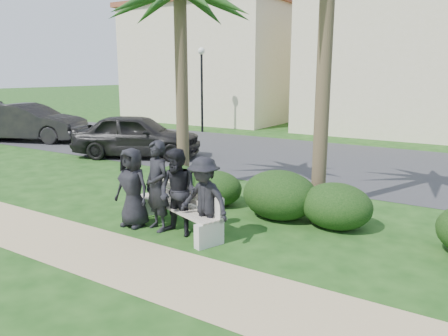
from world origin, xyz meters
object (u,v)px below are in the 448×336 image
at_px(car_a, 137,136).
at_px(car_b, 29,123).
at_px(man_d, 204,200).
at_px(man_a, 132,188).
at_px(man_b, 157,186).
at_px(street_lamp, 202,75).
at_px(man_c, 178,192).
at_px(park_bench, 177,210).

bearing_deg(car_a, car_b, 63.63).
xyz_separation_m(man_d, car_b, (-13.60, 5.70, 0.04)).
distance_m(man_a, man_b, 0.58).
height_order(street_lamp, man_c, street_lamp).
bearing_deg(car_b, man_c, -135.46).
bearing_deg(man_b, man_c, 18.47).
height_order(man_d, car_b, car_b).
distance_m(car_a, car_b, 6.79).
height_order(street_lamp, man_d, street_lamp).
distance_m(park_bench, man_c, 0.58).
bearing_deg(car_b, man_b, -136.30).
distance_m(park_bench, man_b, 0.63).
height_order(park_bench, car_a, car_a).
bearing_deg(man_b, man_a, -151.80).
distance_m(man_b, man_c, 0.51).
distance_m(man_b, man_d, 1.14).
relative_size(park_bench, man_b, 1.46).
distance_m(man_a, car_b, 13.22).
bearing_deg(man_d, street_lamp, 128.46).
relative_size(park_bench, man_d, 1.63).
bearing_deg(man_b, man_d, 16.52).
height_order(park_bench, car_b, car_b).
relative_size(man_b, car_b, 0.35).
relative_size(man_a, car_b, 0.32).
distance_m(man_a, man_c, 1.07).
bearing_deg(man_d, car_b, 160.41).
height_order(man_c, man_d, man_c).
relative_size(man_d, car_b, 0.31).
height_order(street_lamp, car_a, street_lamp).
bearing_deg(man_c, man_d, -1.66).
xyz_separation_m(man_b, man_c, (0.51, -0.00, -0.06)).
bearing_deg(car_b, car_a, -113.69).
bearing_deg(man_b, car_a, 154.72).
bearing_deg(man_b, park_bench, 63.78).
xyz_separation_m(man_c, man_d, (0.63, -0.04, -0.04)).
xyz_separation_m(park_bench, man_a, (-0.83, -0.36, 0.42)).
bearing_deg(man_d, man_a, -174.93).
bearing_deg(man_a, car_a, 130.78).
relative_size(park_bench, man_a, 1.62).
bearing_deg(car_a, man_a, -161.85).
bearing_deg(man_a, man_d, -0.01).
distance_m(park_bench, man_a, 1.00).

